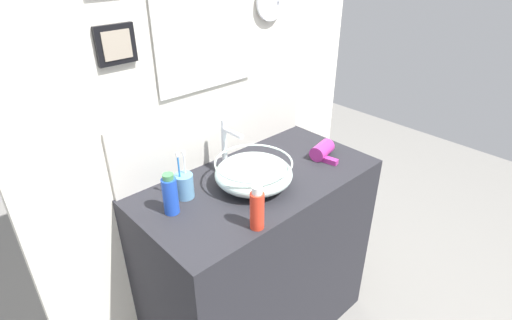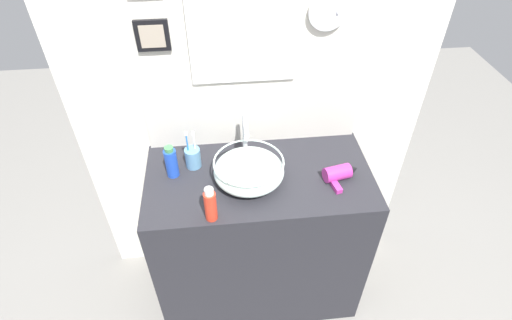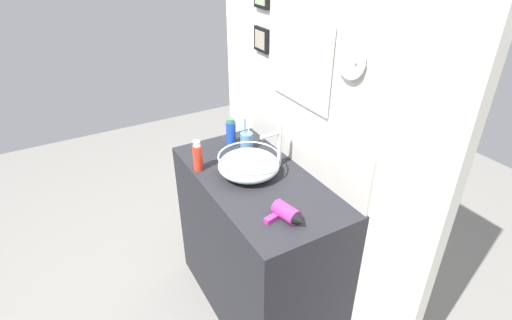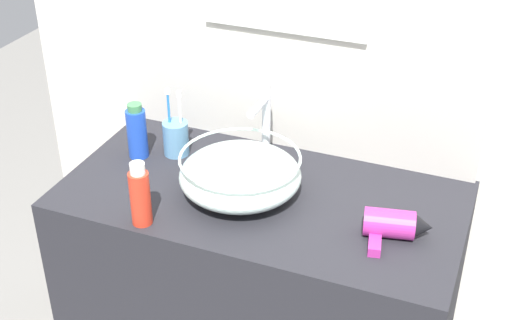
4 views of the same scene
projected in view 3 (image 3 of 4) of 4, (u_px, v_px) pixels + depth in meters
ground_plane at (257, 300)px, 2.56m from camera, size 6.00×6.00×0.00m
vanity_counter at (257, 245)px, 2.33m from camera, size 1.08×0.56×0.94m
back_panel at (309, 110)px, 2.06m from camera, size 1.76×0.10×2.50m
glass_bowl_sink at (249, 165)px, 2.09m from camera, size 0.32×0.32×0.12m
faucet at (277, 144)px, 2.12m from camera, size 0.02×0.13×0.24m
hair_drier at (288, 214)px, 1.77m from camera, size 0.18×0.15×0.07m
toothbrush_cup at (247, 141)px, 2.34m from camera, size 0.07×0.07×0.21m
spray_bottle at (231, 132)px, 2.37m from camera, size 0.06×0.06×0.17m
shampoo_bottle at (198, 157)px, 2.12m from camera, size 0.05×0.05×0.17m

